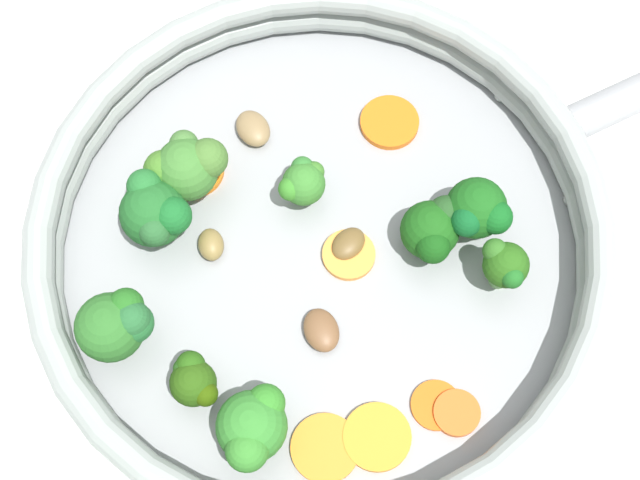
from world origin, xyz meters
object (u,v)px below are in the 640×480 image
object	(u,v)px
carrot_slice_5	(457,413)
broccoli_floret_4	(117,324)
carrot_slice_2	(436,405)
broccoli_floret_5	(155,213)
mushroom_piece_0	(253,129)
mushroom_piece_3	(321,330)
carrot_slice_0	(349,255)
carrot_slice_4	(390,122)
broccoli_floret_8	(433,231)
broccoli_floret_0	(477,211)
carrot_slice_6	(377,437)
broccoli_floret_3	(186,167)
carrot_slice_1	(325,448)
broccoli_floret_2	(303,182)
broccoli_floret_6	(194,381)
broccoli_floret_1	(505,265)
skillet	(320,252)
broccoli_floret_7	(252,429)
carrot_slice_3	(198,164)
mushroom_piece_1	(348,244)
mushroom_piece_2	(211,245)

from	to	relation	value
carrot_slice_5	broccoli_floret_4	size ratio (longest dim) A/B	0.55
carrot_slice_2	broccoli_floret_5	size ratio (longest dim) A/B	0.63
mushroom_piece_0	mushroom_piece_3	distance (m)	0.15
carrot_slice_0	broccoli_floret_4	size ratio (longest dim) A/B	0.67
carrot_slice_4	broccoli_floret_8	bearing A→B (deg)	-42.21
broccoli_floret_8	broccoli_floret_0	bearing A→B (deg)	55.05
carrot_slice_6	broccoli_floret_3	distance (m)	0.21
broccoli_floret_0	carrot_slice_1	bearing A→B (deg)	-90.38
carrot_slice_2	broccoli_floret_2	world-z (taller)	broccoli_floret_2
broccoli_floret_0	broccoli_floret_8	xyz separation A→B (m)	(-0.02, -0.03, -0.01)
broccoli_floret_6	broccoli_floret_8	distance (m)	0.18
carrot_slice_0	broccoli_floret_0	xyz separation A→B (m)	(0.06, 0.06, 0.03)
carrot_slice_0	broccoli_floret_4	xyz separation A→B (m)	(-0.09, -0.13, 0.03)
broccoli_floret_1	skillet	bearing A→B (deg)	-157.53
carrot_slice_6	broccoli_floret_0	world-z (taller)	broccoli_floret_0
carrot_slice_1	carrot_slice_5	distance (m)	0.08
skillet	carrot_slice_6	bearing A→B (deg)	-40.90
skillet	broccoli_floret_6	xyz separation A→B (m)	(-0.01, -0.12, 0.03)
skillet	broccoli_floret_7	bearing A→B (deg)	-74.17
carrot_slice_5	broccoli_floret_5	distance (m)	0.23
carrot_slice_2	broccoli_floret_4	world-z (taller)	broccoli_floret_4
carrot_slice_0	broccoli_floret_8	bearing A→B (deg)	41.96
carrot_slice_1	broccoli_floret_3	world-z (taller)	broccoli_floret_3
carrot_slice_1	carrot_slice_6	bearing A→B (deg)	45.34
carrot_slice_1	mushroom_piece_0	bearing A→B (deg)	136.33
carrot_slice_0	carrot_slice_2	world-z (taller)	carrot_slice_0
carrot_slice_3	carrot_slice_6	bearing A→B (deg)	-23.97
carrot_slice_2	carrot_slice_4	world-z (taller)	carrot_slice_4
skillet	mushroom_piece_1	distance (m)	0.02
carrot_slice_5	broccoli_floret_1	distance (m)	0.10
broccoli_floret_6	mushroom_piece_1	distance (m)	0.14
carrot_slice_4	broccoli_floret_7	bearing A→B (deg)	-78.53
skillet	mushroom_piece_0	world-z (taller)	mushroom_piece_0
carrot_slice_5	carrot_slice_6	xyz separation A→B (m)	(-0.03, -0.04, -0.00)
carrot_slice_0	broccoli_floret_8	distance (m)	0.06
carrot_slice_4	broccoli_floret_6	distance (m)	0.23
carrot_slice_0	carrot_slice_3	distance (m)	0.12
carrot_slice_0	carrot_slice_5	bearing A→B (deg)	-24.55
carrot_slice_2	broccoli_floret_3	world-z (taller)	broccoli_floret_3
carrot_slice_3	mushroom_piece_2	bearing A→B (deg)	-45.33
broccoli_floret_3	broccoli_floret_4	distance (m)	0.11
broccoli_floret_1	broccoli_floret_8	world-z (taller)	broccoli_floret_1
carrot_slice_3	broccoli_floret_8	bearing A→B (deg)	12.80
carrot_slice_3	carrot_slice_2	bearing A→B (deg)	-13.39
carrot_slice_5	mushroom_piece_1	world-z (taller)	mushroom_piece_1
broccoli_floret_1	broccoli_floret_2	distance (m)	0.14
broccoli_floret_3	broccoli_floret_8	bearing A→B (deg)	18.55
mushroom_piece_0	broccoli_floret_8	bearing A→B (deg)	-1.96
carrot_slice_0	broccoli_floret_0	distance (m)	0.09
mushroom_piece_0	carrot_slice_5	bearing A→B (deg)	-22.93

